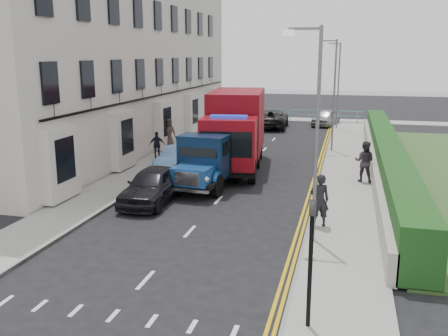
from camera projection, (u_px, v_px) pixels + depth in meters
ground at (205, 214)px, 19.56m from camera, size 120.00×120.00×0.00m
pavement_west at (163, 160)px, 29.28m from camera, size 2.40×38.00×0.12m
pavement_east at (347, 170)px, 26.79m from camera, size 2.60×38.00×0.12m
promenade at (291, 120)px, 46.95m from camera, size 30.00×2.50×0.12m
sea_plane at (315, 94)px, 76.26m from camera, size 120.00×120.00×0.00m
terrace_west at (121, 37)px, 32.48m from camera, size 6.31×30.20×14.25m
garden_east at (385, 156)px, 26.15m from camera, size 1.45×28.00×1.75m
seafront_railing at (290, 115)px, 46.08m from camera, size 13.00×0.08×1.11m
lamp_near at (314, 123)px, 15.78m from camera, size 1.23×0.18×7.00m
lamp_mid at (332, 89)px, 30.90m from camera, size 1.23×0.18×7.00m
lamp_far at (337, 81)px, 40.35m from camera, size 1.23×0.18×7.00m
traffic_signal at (311, 245)px, 10.91m from camera, size 0.16×0.20×3.10m
bedford_lorry at (205, 165)px, 22.77m from camera, size 2.56×5.53×2.54m
red_lorry at (235, 128)px, 26.89m from camera, size 3.61×8.20×4.16m
parked_car_front at (153, 185)px, 20.95m from camera, size 1.80×4.43×1.51m
parked_car_mid at (177, 158)px, 26.88m from camera, size 1.58×3.91×1.26m
parked_car_rear at (214, 135)px, 33.88m from camera, size 2.48×5.16×1.45m
seafront_car_left at (271, 118)px, 42.04m from camera, size 2.90×5.81×1.58m
seafront_car_right at (326, 118)px, 43.34m from camera, size 2.65×4.42×1.41m
pedestrian_east_near at (319, 200)px, 17.67m from camera, size 0.80×0.65×1.92m
pedestrian_east_far at (364, 161)px, 23.90m from camera, size 1.09×0.93×1.97m
pedestrian_west_near at (157, 145)px, 29.36m from camera, size 0.98×0.60×1.55m
pedestrian_west_far at (168, 133)px, 32.21m from camera, size 1.15×1.09×1.98m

